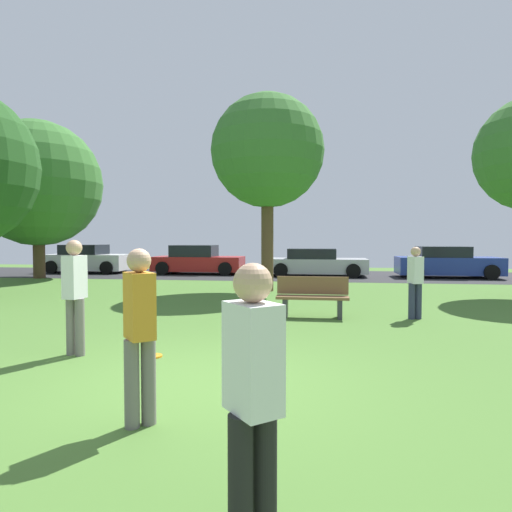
{
  "coord_description": "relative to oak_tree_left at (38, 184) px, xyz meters",
  "views": [
    {
      "loc": [
        1.5,
        -5.3,
        1.78
      ],
      "look_at": [
        0.0,
        5.15,
        1.35
      ],
      "focal_mm": 31.5,
      "sensor_mm": 36.0,
      "label": 1
    }
  ],
  "objects": [
    {
      "name": "person_thrower",
      "position": [
        10.6,
        -14.2,
        -3.22
      ],
      "size": [
        0.37,
        0.39,
        1.68
      ],
      "rotation": [
        0.0,
        0.0,
        -0.87
      ],
      "color": "slate",
      "rests_on": "ground_plane"
    },
    {
      "name": "frisbee_disc",
      "position": [
        9.81,
        -11.84,
        -4.13
      ],
      "size": [
        0.27,
        0.27,
        0.03
      ],
      "primitive_type": "cylinder",
      "color": "orange",
      "rests_on": "ground_plane"
    },
    {
      "name": "maple_tree_near",
      "position": [
        10.52,
        -3.34,
        0.47
      ],
      "size": [
        3.74,
        3.74,
        6.52
      ],
      "color": "brown",
      "rests_on": "ground_plane"
    },
    {
      "name": "parked_car_white",
      "position": [
        0.49,
        3.23,
        -3.49
      ],
      "size": [
        4.15,
        2.02,
        1.42
      ],
      "color": "white",
      "rests_on": "ground_plane"
    },
    {
      "name": "ground_plane",
      "position": [
        10.77,
        -12.88,
        -4.14
      ],
      "size": [
        44.0,
        44.0,
        0.0
      ],
      "primitive_type": "plane",
      "color": "#47702D"
    },
    {
      "name": "parked_car_red",
      "position": [
        6.27,
        3.3,
        -3.5
      ],
      "size": [
        4.38,
        2.07,
        1.42
      ],
      "color": "#B21E1E",
      "rests_on": "ground_plane"
    },
    {
      "name": "person_bystander",
      "position": [
        8.61,
        -11.9,
        -3.17
      ],
      "size": [
        0.3,
        0.35,
        1.75
      ],
      "rotation": [
        0.0,
        0.0,
        1.43
      ],
      "color": "slate",
      "rests_on": "ground_plane"
    },
    {
      "name": "parked_car_blue",
      "position": [
        17.86,
        2.81,
        -3.5
      ],
      "size": [
        4.37,
        2.0,
        1.39
      ],
      "color": "#233893",
      "rests_on": "ground_plane"
    },
    {
      "name": "parked_car_silver",
      "position": [
        12.07,
        2.83,
        -3.55
      ],
      "size": [
        4.56,
        2.12,
        1.28
      ],
      "color": "#B7B7BC",
      "rests_on": "ground_plane"
    },
    {
      "name": "park_bench",
      "position": [
        12.1,
        -8.11,
        -3.68
      ],
      "size": [
        1.6,
        0.45,
        0.9
      ],
      "rotation": [
        0.0,
        0.0,
        3.14
      ],
      "color": "brown",
      "rests_on": "ground_plane"
    },
    {
      "name": "person_catcher",
      "position": [
        11.91,
        -15.75,
        -3.24
      ],
      "size": [
        0.37,
        0.39,
        1.64
      ],
      "rotation": [
        0.0,
        0.0,
        2.27
      ],
      "color": "black",
      "rests_on": "ground_plane"
    },
    {
      "name": "oak_tree_left",
      "position": [
        0.0,
        0.0,
        0.0
      ],
      "size": [
        5.47,
        5.47,
        6.89
      ],
      "color": "brown",
      "rests_on": "ground_plane"
    },
    {
      "name": "road_strip",
      "position": [
        10.77,
        3.12,
        -4.14
      ],
      "size": [
        44.0,
        6.4,
        0.01
      ],
      "primitive_type": "cube",
      "color": "#28282B",
      "rests_on": "ground_plane"
    },
    {
      "name": "person_walking",
      "position": [
        14.33,
        -8.02,
        -3.28
      ],
      "size": [
        0.31,
        0.37,
        1.58
      ],
      "rotation": [
        0.0,
        0.0,
        1.88
      ],
      "color": "#2D334C",
      "rests_on": "ground_plane"
    }
  ]
}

